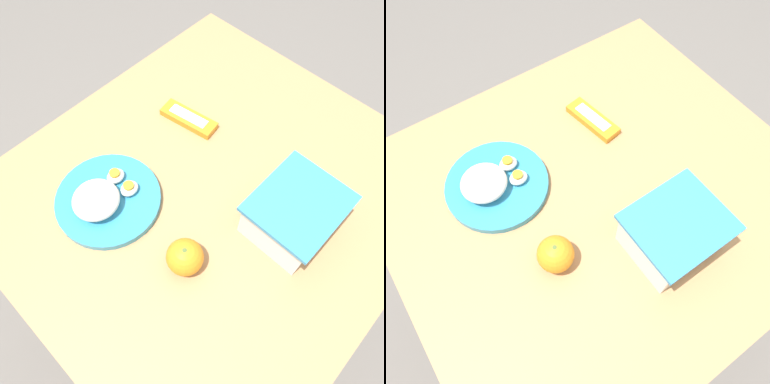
% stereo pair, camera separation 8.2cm
% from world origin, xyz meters
% --- Properties ---
extents(ground_plane, '(10.00, 10.00, 0.00)m').
position_xyz_m(ground_plane, '(0.00, 0.00, 0.00)').
color(ground_plane, '#66605B').
extents(table, '(0.93, 0.85, 0.73)m').
position_xyz_m(table, '(0.00, 0.00, 0.61)').
color(table, '#AD7F51').
rests_on(table, ground_plane).
extents(food_container, '(0.19, 0.16, 0.11)m').
position_xyz_m(food_container, '(-0.04, 0.18, 0.77)').
color(food_container, white).
rests_on(food_container, table).
extents(orange_fruit, '(0.08, 0.08, 0.08)m').
position_xyz_m(orange_fruit, '(0.17, 0.08, 0.76)').
color(orange_fruit, orange).
rests_on(orange_fruit, table).
extents(rice_plate, '(0.23, 0.23, 0.07)m').
position_xyz_m(rice_plate, '(0.19, -0.14, 0.75)').
color(rice_plate, teal).
rests_on(rice_plate, table).
extents(candy_bar, '(0.07, 0.15, 0.02)m').
position_xyz_m(candy_bar, '(-0.10, -0.17, 0.74)').
color(candy_bar, orange).
rests_on(candy_bar, table).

